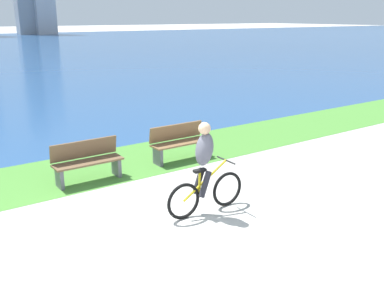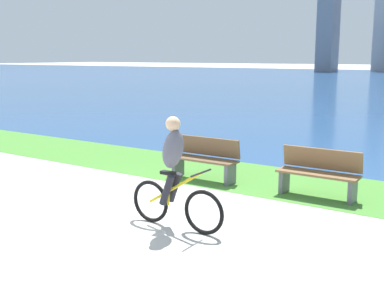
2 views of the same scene
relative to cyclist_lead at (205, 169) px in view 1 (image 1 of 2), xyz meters
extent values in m
plane|color=#B2AFA8|center=(-1.25, 0.01, -0.84)|extent=(300.00, 300.00, 0.00)
cube|color=#478433|center=(-1.25, 3.42, -0.84)|extent=(120.00, 2.52, 0.01)
torus|color=black|center=(0.53, 0.00, -0.51)|extent=(0.67, 0.06, 0.67)
torus|color=black|center=(-0.46, 0.00, -0.51)|extent=(0.67, 0.06, 0.67)
cylinder|color=gold|center=(0.01, 0.00, -0.21)|extent=(0.97, 0.04, 0.62)
cylinder|color=gold|center=(-0.11, 0.00, -0.26)|extent=(0.04, 0.04, 0.49)
cube|color=black|center=(-0.11, 0.00, 0.00)|extent=(0.24, 0.10, 0.05)
cylinder|color=black|center=(0.48, 0.00, 0.08)|extent=(0.03, 0.52, 0.03)
ellipsoid|color=#595966|center=(-0.02, 0.00, 0.38)|extent=(0.40, 0.36, 0.65)
sphere|color=#D8AD84|center=(-0.02, 0.00, 0.76)|extent=(0.22, 0.22, 0.22)
cylinder|color=#26262D|center=(-0.07, 0.10, -0.24)|extent=(0.27, 0.11, 0.49)
cylinder|color=#26262D|center=(-0.07, -0.10, -0.24)|extent=(0.27, 0.11, 0.49)
cube|color=brown|center=(-1.17, 2.68, -0.39)|extent=(1.50, 0.45, 0.04)
cube|color=brown|center=(-1.17, 2.87, -0.14)|extent=(1.50, 0.11, 0.40)
cube|color=#595960|center=(-0.52, 2.68, -0.62)|extent=(0.08, 0.37, 0.45)
cube|color=#595960|center=(-1.82, 2.68, -0.62)|extent=(0.08, 0.37, 0.45)
cube|color=brown|center=(1.27, 2.77, -0.39)|extent=(1.50, 0.45, 0.04)
cube|color=brown|center=(1.27, 2.97, -0.14)|extent=(1.50, 0.11, 0.40)
cube|color=#595960|center=(1.92, 2.77, -0.62)|extent=(0.08, 0.37, 0.45)
cube|color=#595960|center=(0.62, 2.77, -0.62)|extent=(0.08, 0.37, 0.45)
camera|label=1|loc=(-4.32, -5.88, 2.65)|focal=40.45mm
camera|label=2|loc=(4.14, -5.76, 1.75)|focal=45.36mm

